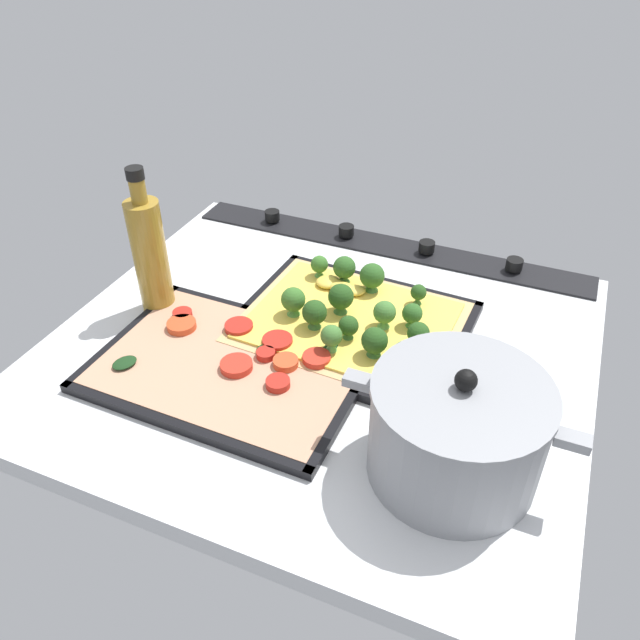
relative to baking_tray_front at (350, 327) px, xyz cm
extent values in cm
cube|color=silver|center=(2.79, 5.14, -1.87)|extent=(75.47, 68.05, 3.00)
cube|color=black|center=(2.79, -25.39, 0.03)|extent=(72.45, 7.00, 0.80)
cylinder|color=black|center=(-19.85, -25.39, 1.33)|extent=(2.80, 2.80, 1.80)
cylinder|color=black|center=(-4.76, -25.39, 1.33)|extent=(2.80, 2.80, 1.80)
cylinder|color=black|center=(10.33, -25.39, 1.33)|extent=(2.80, 2.80, 1.80)
cylinder|color=black|center=(25.43, -25.39, 1.33)|extent=(2.80, 2.80, 1.80)
cube|color=black|center=(0.00, 0.00, -0.12)|extent=(34.57, 28.80, 0.50)
cube|color=black|center=(-0.61, -13.03, 0.28)|extent=(33.36, 2.75, 1.30)
cube|color=black|center=(0.61, 13.03, 0.28)|extent=(33.36, 2.75, 1.30)
cube|color=black|center=(-16.05, 0.75, 0.28)|extent=(2.46, 27.31, 1.30)
cube|color=black|center=(16.05, -0.75, 0.28)|extent=(2.46, 27.31, 1.30)
cube|color=tan|center=(0.00, 0.00, 0.63)|extent=(32.06, 26.30, 1.00)
cube|color=#EDC64C|center=(0.00, 0.00, 1.33)|extent=(29.47, 23.69, 0.40)
cone|color=#4D8B3F|center=(-8.71, -1.88, 2.11)|extent=(1.63, 1.63, 1.15)
sphere|color=#2D5B23|center=(-8.71, -1.88, 3.79)|extent=(2.96, 2.96, 2.96)
cone|color=#427635|center=(-10.82, 2.56, 2.20)|extent=(1.72, 1.72, 1.33)
sphere|color=#264C1C|center=(-10.82, 2.56, 4.04)|extent=(3.12, 3.12, 3.12)
cone|color=#5B9F46|center=(-10.46, 7.77, 2.20)|extent=(1.96, 1.96, 1.33)
sphere|color=#386B28|center=(-10.46, 7.77, 4.19)|extent=(3.56, 3.56, 3.56)
cone|color=#4D8B3F|center=(-0.33, -8.48, 2.13)|extent=(2.15, 2.15, 1.19)
sphere|color=#2D5B23|center=(-0.33, -8.48, 4.19)|extent=(3.91, 3.91, 3.91)
cone|color=#427635|center=(-1.24, 4.17, 2.04)|extent=(1.59, 1.59, 1.01)
sphere|color=#264C1C|center=(-1.24, 4.17, 3.62)|extent=(2.88, 2.88, 2.88)
cone|color=#68AD54|center=(-5.08, -0.19, 2.21)|extent=(1.81, 1.81, 1.35)
sphere|color=#427533|center=(-5.08, -0.19, 4.12)|extent=(3.30, 3.30, 3.30)
cone|color=#427635|center=(2.00, -1.15, 2.21)|extent=(2.10, 2.10, 1.36)
sphere|color=#264C1C|center=(2.00, -1.15, 4.32)|extent=(3.82, 3.82, 3.82)
cone|color=#427635|center=(4.11, 3.76, 2.17)|extent=(1.98, 1.98, 1.27)
sphere|color=#264C1C|center=(4.11, 3.76, 4.15)|extent=(3.61, 3.61, 3.61)
cone|color=#427635|center=(-8.02, -7.67, 2.13)|extent=(1.33, 1.33, 1.20)
sphere|color=#264C1C|center=(-8.02, -7.67, 3.64)|extent=(2.42, 2.42, 2.42)
cone|color=#5B9F46|center=(8.80, -9.09, 2.10)|extent=(1.55, 1.55, 1.13)
sphere|color=#386B28|center=(8.80, -9.09, 3.72)|extent=(2.82, 2.82, 2.82)
cone|color=#427635|center=(-5.82, 6.38, 2.09)|extent=(2.01, 2.01, 1.12)
sphere|color=#264C1C|center=(-5.82, 6.38, 4.02)|extent=(3.66, 3.66, 3.66)
cone|color=#5B9F46|center=(8.24, 2.08, 2.18)|extent=(2.00, 2.00, 1.30)
sphere|color=#386B28|center=(8.24, 2.08, 4.19)|extent=(3.63, 3.63, 3.63)
cone|color=#68AD54|center=(-0.08, 7.69, 2.22)|extent=(1.67, 1.67, 1.38)
sphere|color=#427533|center=(-0.08, 7.69, 4.05)|extent=(3.03, 3.03, 3.03)
cone|color=#4D8B3F|center=(4.50, -9.07, 2.18)|extent=(1.98, 1.98, 1.30)
sphere|color=#2D5B23|center=(4.50, -9.07, 4.18)|extent=(3.61, 3.61, 3.61)
ellipsoid|color=#EDC64C|center=(3.72, -6.26, 2.18)|extent=(4.76, 3.76, 1.50)
ellipsoid|color=#EDC64C|center=(6.46, -7.18, 2.11)|extent=(5.18, 5.10, 1.35)
ellipsoid|color=#EDC64C|center=(3.32, -5.45, 1.94)|extent=(3.33, 3.48, 0.95)
ellipsoid|color=#EDC64C|center=(1.75, -6.62, 2.04)|extent=(4.19, 3.83, 1.19)
cube|color=black|center=(11.86, 14.98, -0.12)|extent=(36.67, 26.49, 0.50)
cube|color=black|center=(11.63, 2.68, 0.28)|extent=(36.21, 1.88, 1.30)
cube|color=black|center=(12.10, 27.28, 0.28)|extent=(36.21, 1.88, 1.30)
cube|color=black|center=(-5.63, 15.31, 0.28)|extent=(1.69, 25.83, 1.30)
cube|color=black|center=(29.36, 14.65, 0.28)|extent=(1.69, 25.83, 1.30)
cube|color=tan|center=(11.86, 14.98, 0.58)|extent=(34.23, 24.04, 0.90)
cylinder|color=#D14723|center=(4.60, 12.54, 1.53)|extent=(3.46, 3.46, 1.00)
cylinder|color=#D14723|center=(22.14, 10.92, 1.53)|extent=(4.26, 4.26, 1.00)
cylinder|color=#B22319|center=(7.87, 12.03, 1.53)|extent=(2.65, 2.65, 1.00)
cylinder|color=#B22319|center=(14.21, 8.11, 1.53)|extent=(4.13, 4.13, 1.00)
cylinder|color=#B22319|center=(7.60, 8.91, 1.53)|extent=(4.30, 4.30, 1.00)
cylinder|color=red|center=(1.08, 10.17, 1.53)|extent=(3.88, 3.88, 1.00)
cylinder|color=#B22319|center=(3.76, 16.66, 1.53)|extent=(3.20, 3.20, 1.00)
cylinder|color=red|center=(10.42, 15.71, 1.53)|extent=(4.38, 4.38, 1.00)
cylinder|color=#B22319|center=(23.49, 8.58, 1.53)|extent=(2.90, 2.90, 1.00)
ellipsoid|color=#193819|center=(0.29, 7.50, 1.43)|extent=(2.68, 3.98, 0.60)
ellipsoid|color=#193819|center=(24.70, 20.97, 1.43)|extent=(3.69, 4.15, 0.60)
ellipsoid|color=#193819|center=(8.34, 11.05, 1.43)|extent=(3.71, 3.76, 0.60)
cylinder|color=gray|center=(-19.88, 20.14, 5.46)|extent=(19.22, 19.22, 11.66)
cylinder|color=gray|center=(-19.88, 20.14, 11.69)|extent=(19.60, 19.60, 0.80)
sphere|color=black|center=(-19.88, 20.14, 13.29)|extent=(2.40, 2.40, 2.40)
cube|color=gray|center=(-31.29, 20.14, 9.20)|extent=(3.60, 2.00, 1.20)
cube|color=gray|center=(-8.47, 20.14, 9.20)|extent=(3.60, 2.00, 1.20)
cylinder|color=olive|center=(29.32, 6.37, 8.65)|extent=(5.03, 5.03, 18.03)
cylinder|color=olive|center=(29.32, 6.37, 19.42)|extent=(2.26, 2.26, 3.50)
cylinder|color=black|center=(29.32, 6.37, 21.97)|extent=(2.52, 2.52, 1.60)
camera|label=1|loc=(-24.55, 69.78, 56.62)|focal=35.12mm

